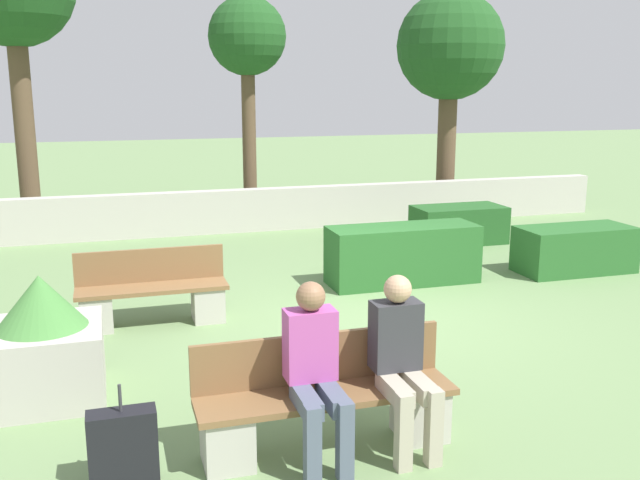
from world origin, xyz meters
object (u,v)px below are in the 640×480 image
(bench_front, at_px, (326,406))
(tree_center_left, at_px, (247,43))
(suitcase, at_px, (123,447))
(planter_corner_left, at_px, (44,344))
(tree_center_right, at_px, (450,50))
(person_seated_man, at_px, (402,355))
(bench_left_side, at_px, (153,297))
(person_seated_woman, at_px, (315,365))

(bench_front, height_order, tree_center_left, tree_center_left)
(suitcase, bearing_deg, tree_center_left, 73.44)
(planter_corner_left, bearing_deg, tree_center_right, 44.67)
(person_seated_man, height_order, tree_center_left, tree_center_left)
(tree_center_right, bearing_deg, suitcase, -127.48)
(planter_corner_left, distance_m, suitcase, 1.77)
(bench_left_side, height_order, person_seated_woman, person_seated_woman)
(person_seated_man, distance_m, tree_center_right, 11.02)
(planter_corner_left, bearing_deg, person_seated_woman, -40.54)
(bench_left_side, relative_size, suitcase, 2.34)
(person_seated_woman, xyz_separation_m, planter_corner_left, (-2.00, 1.72, -0.24))
(suitcase, bearing_deg, person_seated_woman, -2.83)
(bench_front, distance_m, tree_center_right, 11.28)
(person_seated_man, bearing_deg, tree_center_left, 85.50)
(bench_front, relative_size, tree_center_right, 0.43)
(tree_center_left, bearing_deg, planter_corner_left, -113.65)
(suitcase, bearing_deg, tree_center_right, 52.52)
(bench_left_side, relative_size, person_seated_woman, 1.28)
(bench_left_side, height_order, person_seated_man, person_seated_man)
(planter_corner_left, height_order, tree_center_left, tree_center_left)
(bench_left_side, distance_m, suitcase, 3.49)
(tree_center_left, bearing_deg, bench_front, -97.93)
(bench_front, bearing_deg, tree_center_left, 82.07)
(planter_corner_left, distance_m, tree_center_left, 9.13)
(person_seated_woman, relative_size, planter_corner_left, 1.18)
(suitcase, relative_size, tree_center_right, 0.16)
(bench_left_side, bearing_deg, person_seated_man, -69.63)
(person_seated_man, relative_size, suitcase, 1.82)
(person_seated_woman, bearing_deg, tree_center_right, 58.48)
(bench_left_side, distance_m, person_seated_woman, 3.68)
(tree_center_left, bearing_deg, person_seated_man, -94.50)
(tree_center_right, bearing_deg, person_seated_woman, -121.52)
(person_seated_man, distance_m, suitcase, 2.13)
(person_seated_man, height_order, planter_corner_left, person_seated_man)
(bench_front, bearing_deg, person_seated_man, -14.09)
(suitcase, bearing_deg, planter_corner_left, 110.54)
(person_seated_man, relative_size, tree_center_left, 0.30)
(person_seated_man, relative_size, person_seated_woman, 1.00)
(person_seated_man, xyz_separation_m, planter_corner_left, (-2.70, 1.72, -0.24))
(bench_front, distance_m, bench_left_side, 3.55)
(bench_front, height_order, suitcase, bench_front)
(person_seated_man, bearing_deg, bench_left_side, 114.89)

